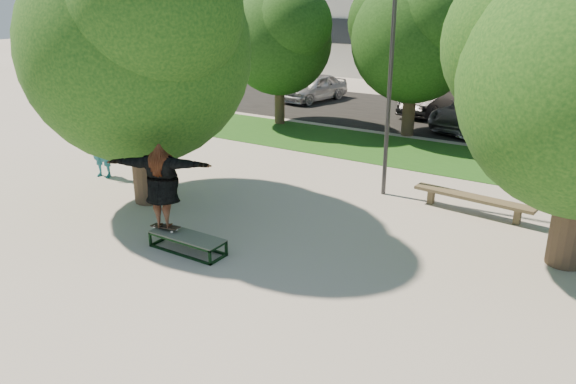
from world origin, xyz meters
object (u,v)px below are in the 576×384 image
Objects in this scene: lamppost at (390,83)px; car_silver_a at (314,88)px; car_silver_b at (501,114)px; bystander at (101,146)px; car_grey at (474,113)px; tree_left at (137,35)px; grind_box at (188,243)px; car_dark at (433,99)px; bench at (473,199)px.

car_silver_a is at bearing 127.81° from lamppost.
car_silver_b is at bearing -1.48° from car_silver_a.
lamppost is 3.14× the size of bystander.
bystander reaches higher than car_grey.
car_silver_a is (-3.63, 15.41, -3.72)m from tree_left.
car_grey reaches higher than grind_box.
car_dark is at bearing 79.85° from tree_left.
car_silver_b is at bearing -21.51° from car_dark.
car_silver_a is at bearing 111.28° from grind_box.
tree_left is 9.58m from bench.
bench is at bearing 25.52° from tree_left.
lamppost is 3.39× the size of grind_box.
bench is at bearing -75.93° from car_silver_b.
car_grey is at bearing 68.84° from tree_left.
tree_left is 1.37× the size of car_silver_b.
tree_left is 14.91m from car_grey.
tree_left is 1.73× the size of car_silver_a.
car_silver_a is 9.05m from car_grey.
car_grey is at bearing -2.59° from car_silver_a.
bench is at bearing 50.29° from grind_box.
bystander is at bearing -120.31° from car_silver_b.
car_silver_b is (3.52, -1.97, 0.06)m from car_dark.
grind_box is 0.57× the size of bench.
car_silver_a is at bearing 173.60° from car_silver_b.
bench reaches higher than grind_box.
car_silver_a reaches higher than grind_box.
bench is 0.75× the size of car_dark.
car_grey is (-0.08, 9.56, -2.47)m from lamppost.
bench is 9.82m from car_silver_b.
lamppost is at bearing -177.88° from bench.
grind_box is at bearing -37.77° from bystander.
car_silver_a is (-0.92, 14.72, -0.27)m from bystander.
tree_left is at bearing -92.36° from car_dark.
bystander is 0.46× the size of car_dark.
lamppost reaches higher than car_grey.
tree_left reaches higher than bench.
car_grey is 0.94× the size of car_silver_b.
car_silver_a is 0.97× the size of car_dark.
car_silver_b is (3.15, 15.37, 0.56)m from grind_box.
bystander is 15.60m from car_silver_b.
car_silver_a reaches higher than car_grey.
car_silver_b is (8.98, 12.75, -0.22)m from bystander.
grind_box is 17.35m from car_dark.
lamppost reaches higher than bystander.
bystander is at bearing -76.62° from car_silver_a.
car_silver_b is at bearing 41.25° from bystander.
bystander is at bearing -158.11° from bench.
car_silver_b is at bearing 78.41° from grind_box.
bench is at bearing 2.60° from bystander.
tree_left is at bearing -101.25° from car_grey.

